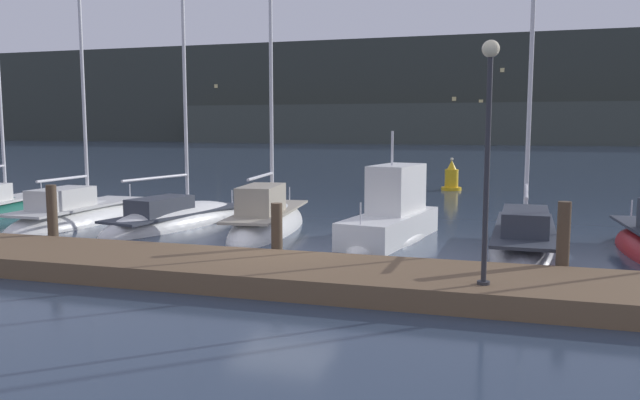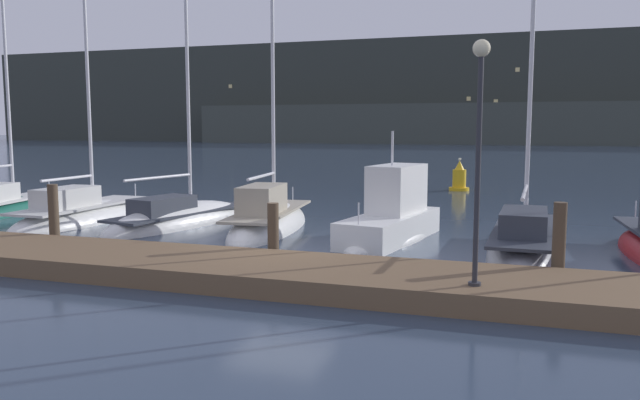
{
  "view_description": "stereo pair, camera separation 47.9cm",
  "coord_description": "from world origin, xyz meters",
  "px_view_note": "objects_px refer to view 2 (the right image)",
  "views": [
    {
      "loc": [
        5.31,
        -14.66,
        3.4
      ],
      "look_at": [
        0.0,
        3.3,
        1.2
      ],
      "focal_mm": 35.0,
      "sensor_mm": 36.0,
      "label": 1
    },
    {
      "loc": [
        5.77,
        -14.51,
        3.4
      ],
      "look_at": [
        0.0,
        3.3,
        1.2
      ],
      "focal_mm": 35.0,
      "sensor_mm": 36.0,
      "label": 2
    }
  ],
  "objects_px": {
    "sailboat_berth_4": "(269,226)",
    "sailboat_berth_6": "(523,250)",
    "sailboat_berth_2": "(82,219)",
    "dock_lamppost": "(479,125)",
    "sailboat_berth_3": "(179,223)",
    "sailboat_berth_1": "(5,211)",
    "channel_buoy": "(459,179)",
    "motorboat_berth_5": "(391,225)"
  },
  "relations": [
    {
      "from": "sailboat_berth_6",
      "to": "sailboat_berth_2",
      "type": "bearing_deg",
      "value": 175.81
    },
    {
      "from": "sailboat_berth_6",
      "to": "sailboat_berth_3",
      "type": "bearing_deg",
      "value": 171.98
    },
    {
      "from": "sailboat_berth_1",
      "to": "channel_buoy",
      "type": "relative_size",
      "value": 5.47
    },
    {
      "from": "sailboat_berth_1",
      "to": "dock_lamppost",
      "type": "xyz_separation_m",
      "value": [
        18.45,
        -7.46,
        3.29
      ]
    },
    {
      "from": "channel_buoy",
      "to": "sailboat_berth_3",
      "type": "bearing_deg",
      "value": -118.2
    },
    {
      "from": "sailboat_berth_4",
      "to": "sailboat_berth_6",
      "type": "height_order",
      "value": "sailboat_berth_6"
    },
    {
      "from": "sailboat_berth_2",
      "to": "dock_lamppost",
      "type": "height_order",
      "value": "sailboat_berth_2"
    },
    {
      "from": "sailboat_berth_2",
      "to": "channel_buoy",
      "type": "distance_m",
      "value": 19.55
    },
    {
      "from": "sailboat_berth_1",
      "to": "sailboat_berth_2",
      "type": "relative_size",
      "value": 0.95
    },
    {
      "from": "motorboat_berth_5",
      "to": "sailboat_berth_6",
      "type": "xyz_separation_m",
      "value": [
        3.81,
        -1.09,
        -0.32
      ]
    },
    {
      "from": "sailboat_berth_1",
      "to": "sailboat_berth_4",
      "type": "height_order",
      "value": "sailboat_berth_4"
    },
    {
      "from": "sailboat_berth_3",
      "to": "channel_buoy",
      "type": "distance_m",
      "value": 17.16
    },
    {
      "from": "sailboat_berth_6",
      "to": "channel_buoy",
      "type": "xyz_separation_m",
      "value": [
        -3.28,
        16.73,
        0.51
      ]
    },
    {
      "from": "sailboat_berth_4",
      "to": "motorboat_berth_5",
      "type": "bearing_deg",
      "value": -5.74
    },
    {
      "from": "sailboat_berth_1",
      "to": "channel_buoy",
      "type": "xyz_separation_m",
      "value": [
        16.06,
        14.78,
        0.49
      ]
    },
    {
      "from": "sailboat_berth_3",
      "to": "sailboat_berth_1",
      "type": "bearing_deg",
      "value": 177.58
    },
    {
      "from": "sailboat_berth_2",
      "to": "sailboat_berth_3",
      "type": "bearing_deg",
      "value": 7.89
    },
    {
      "from": "sailboat_berth_6",
      "to": "dock_lamppost",
      "type": "bearing_deg",
      "value": -99.18
    },
    {
      "from": "sailboat_berth_4",
      "to": "sailboat_berth_6",
      "type": "xyz_separation_m",
      "value": [
        7.98,
        -1.51,
        -0.03
      ]
    },
    {
      "from": "sailboat_berth_2",
      "to": "dock_lamppost",
      "type": "relative_size",
      "value": 2.22
    },
    {
      "from": "sailboat_berth_3",
      "to": "dock_lamppost",
      "type": "height_order",
      "value": "sailboat_berth_3"
    },
    {
      "from": "sailboat_berth_3",
      "to": "sailboat_berth_6",
      "type": "relative_size",
      "value": 0.83
    },
    {
      "from": "motorboat_berth_5",
      "to": "channel_buoy",
      "type": "bearing_deg",
      "value": 88.08
    },
    {
      "from": "sailboat_berth_2",
      "to": "sailboat_berth_3",
      "type": "xyz_separation_m",
      "value": [
        3.64,
        0.5,
        -0.04
      ]
    },
    {
      "from": "sailboat_berth_4",
      "to": "motorboat_berth_5",
      "type": "xyz_separation_m",
      "value": [
        4.17,
        -0.42,
        0.29
      ]
    },
    {
      "from": "sailboat_berth_6",
      "to": "sailboat_berth_1",
      "type": "bearing_deg",
      "value": 174.27
    },
    {
      "from": "sailboat_berth_3",
      "to": "channel_buoy",
      "type": "bearing_deg",
      "value": 61.8
    },
    {
      "from": "sailboat_berth_3",
      "to": "sailboat_berth_6",
      "type": "bearing_deg",
      "value": -8.02
    },
    {
      "from": "sailboat_berth_2",
      "to": "sailboat_berth_4",
      "type": "height_order",
      "value": "sailboat_berth_4"
    },
    {
      "from": "sailboat_berth_6",
      "to": "channel_buoy",
      "type": "relative_size",
      "value": 6.17
    },
    {
      "from": "sailboat_berth_2",
      "to": "sailboat_berth_3",
      "type": "relative_size",
      "value": 1.11
    },
    {
      "from": "sailboat_berth_3",
      "to": "sailboat_berth_4",
      "type": "xyz_separation_m",
      "value": [
        3.41,
        -0.1,
        0.06
      ]
    },
    {
      "from": "sailboat_berth_4",
      "to": "sailboat_berth_3",
      "type": "bearing_deg",
      "value": 178.37
    },
    {
      "from": "sailboat_berth_2",
      "to": "sailboat_berth_4",
      "type": "relative_size",
      "value": 0.97
    },
    {
      "from": "sailboat_berth_4",
      "to": "dock_lamppost",
      "type": "distance_m",
      "value": 10.51
    },
    {
      "from": "motorboat_berth_5",
      "to": "sailboat_berth_2",
      "type": "bearing_deg",
      "value": 179.94
    },
    {
      "from": "sailboat_berth_6",
      "to": "sailboat_berth_4",
      "type": "bearing_deg",
      "value": 169.3
    },
    {
      "from": "motorboat_berth_5",
      "to": "sailboat_berth_6",
      "type": "distance_m",
      "value": 3.97
    },
    {
      "from": "sailboat_berth_3",
      "to": "channel_buoy",
      "type": "relative_size",
      "value": 5.15
    },
    {
      "from": "sailboat_berth_1",
      "to": "channel_buoy",
      "type": "bearing_deg",
      "value": 42.63
    },
    {
      "from": "motorboat_berth_5",
      "to": "dock_lamppost",
      "type": "distance_m",
      "value": 7.82
    },
    {
      "from": "sailboat_berth_2",
      "to": "dock_lamppost",
      "type": "bearing_deg",
      "value": -25.09
    }
  ]
}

